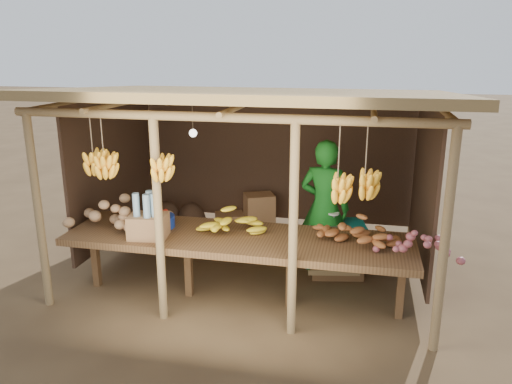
# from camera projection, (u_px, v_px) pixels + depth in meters

# --- Properties ---
(ground) EXTENTS (60.00, 60.00, 0.00)m
(ground) POSITION_uv_depth(u_px,v_px,m) (256.00, 267.00, 6.71)
(ground) COLOR brown
(ground) RESTS_ON ground
(stall_structure) EXTENTS (4.70, 3.50, 2.43)m
(stall_structure) POSITION_uv_depth(u_px,v_px,m) (253.00, 127.00, 6.06)
(stall_structure) COLOR olive
(stall_structure) RESTS_ON ground
(counter) EXTENTS (3.90, 1.05, 0.80)m
(counter) POSITION_uv_depth(u_px,v_px,m) (238.00, 241.00, 5.61)
(counter) COLOR brown
(counter) RESTS_ON ground
(potato_heap) EXTENTS (1.26, 0.91, 0.37)m
(potato_heap) POSITION_uv_depth(u_px,v_px,m) (118.00, 212.00, 5.84)
(potato_heap) COLOR tan
(potato_heap) RESTS_ON counter
(sweet_potato_heap) EXTENTS (0.98, 0.68, 0.35)m
(sweet_potato_heap) POSITION_uv_depth(u_px,v_px,m) (356.00, 227.00, 5.37)
(sweet_potato_heap) COLOR #A05829
(sweet_potato_heap) RESTS_ON counter
(onion_heap) EXTENTS (0.92, 0.66, 0.36)m
(onion_heap) POSITION_uv_depth(u_px,v_px,m) (418.00, 245.00, 4.87)
(onion_heap) COLOR #A24E56
(onion_heap) RESTS_ON counter
(banana_pile) EXTENTS (0.72, 0.50, 0.35)m
(banana_pile) POSITION_uv_depth(u_px,v_px,m) (232.00, 219.00, 5.62)
(banana_pile) COLOR yellow
(banana_pile) RESTS_ON counter
(tomato_basin) EXTENTS (0.39, 0.39, 0.21)m
(tomato_basin) POSITION_uv_depth(u_px,v_px,m) (158.00, 220.00, 5.86)
(tomato_basin) COLOR navy
(tomato_basin) RESTS_ON counter
(bottle_box) EXTENTS (0.46, 0.38, 0.52)m
(bottle_box) POSITION_uv_depth(u_px,v_px,m) (148.00, 220.00, 5.51)
(bottle_box) COLOR #9C6D46
(bottle_box) RESTS_ON counter
(vendor) EXTENTS (0.71, 0.54, 1.76)m
(vendor) POSITION_uv_depth(u_px,v_px,m) (324.00, 208.00, 6.34)
(vendor) COLOR #176B1D
(vendor) RESTS_ON ground
(tarp_crate) EXTENTS (0.83, 0.75, 0.86)m
(tarp_crate) POSITION_uv_depth(u_px,v_px,m) (336.00, 247.00, 6.45)
(tarp_crate) COLOR brown
(tarp_crate) RESTS_ON ground
(carton_stack) EXTENTS (1.01, 0.49, 0.69)m
(carton_stack) POSITION_uv_depth(u_px,v_px,m) (249.00, 219.00, 7.70)
(carton_stack) COLOR #9C6D46
(carton_stack) RESTS_ON ground
(burlap_sacks) EXTENTS (0.85, 0.45, 0.60)m
(burlap_sacks) POSITION_uv_depth(u_px,v_px,m) (180.00, 217.00, 7.88)
(burlap_sacks) COLOR #432C1F
(burlap_sacks) RESTS_ON ground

